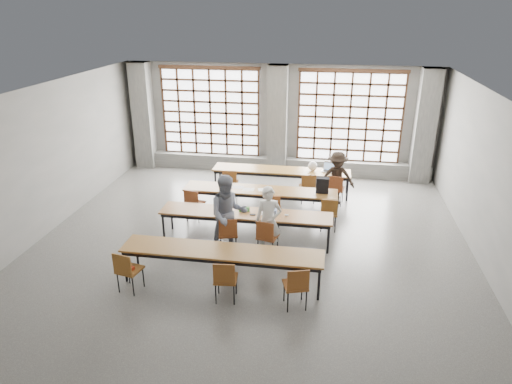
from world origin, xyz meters
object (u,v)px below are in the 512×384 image
chair_back_mid (308,185)px  student_back (337,178)px  desk_row_d (222,253)px  plastic_bag (313,166)px  backpack (322,185)px  desk_row_b (260,192)px  chair_front_right (267,234)px  laptop_back (329,169)px  desk_row_c (246,215)px  chair_mid_left (194,202)px  phone (253,215)px  chair_back_right (336,187)px  chair_near_right (297,284)px  student_female (228,214)px  mouse (287,215)px  desk_row_a (281,172)px  chair_front_left (228,231)px  chair_near_left (127,268)px  chair_mid_right (329,211)px  chair_near_mid (225,277)px  chair_back_left (230,181)px  red_pouch (129,267)px  student_male (268,221)px  laptop_front (270,210)px  green_box (244,209)px  chair_mid_centre (272,207)px

chair_back_mid → student_back: bearing=9.2°
desk_row_d → plastic_bag: 5.17m
backpack → desk_row_b: bearing=-177.4°
chair_front_right → laptop_back: 4.04m
desk_row_c → chair_mid_left: size_ratio=4.55×
chair_back_mid → phone: (-1.11, -2.57, 0.20)m
chair_back_mid → chair_back_right: size_ratio=1.00×
chair_near_right → desk_row_c: bearing=119.7°
student_female → mouse: size_ratio=18.35×
chair_mid_left → backpack: 3.31m
desk_row_a → backpack: backpack is taller
student_back → chair_front_left: bearing=-132.3°
chair_near_left → laptop_back: size_ratio=2.08×
chair_mid_right → chair_near_mid: 3.75m
plastic_bag → chair_mid_left: bearing=-141.5°
chair_front_right → chair_near_left: (-2.44, -1.80, 0.00)m
chair_mid_left → chair_front_left: same height
chair_mid_left → chair_front_right: size_ratio=1.00×
desk_row_d → chair_back_left: chair_back_left is taller
chair_back_right → student_female: (-2.37, -2.97, 0.36)m
chair_back_mid → chair_near_mid: (-1.23, -4.89, 0.00)m
chair_back_mid → chair_near_right: 4.89m
chair_mid_left → student_female: 1.84m
desk_row_d → backpack: (1.85, 3.32, 0.27)m
desk_row_b → red_pouch: (-1.95, -3.82, -0.16)m
desk_row_d → chair_mid_right: size_ratio=4.55×
chair_mid_left → chair_back_left: bearing=69.8°
chair_back_right → red_pouch: 6.20m
student_female → laptop_back: size_ratio=4.25×
student_male → student_back: (1.48, 3.09, -0.04)m
chair_front_right → student_male: 0.29m
chair_near_left → chair_near_mid: 1.92m
laptop_front → desk_row_a: bearing=91.3°
chair_front_right → student_back: bearing=65.1°
student_back → plastic_bag: size_ratio=5.25×
chair_near_mid → green_box: size_ratio=3.52×
desk_row_b → chair_back_left: bearing=135.7°
desk_row_c → chair_back_left: 2.63m
desk_row_b → chair_near_left: 4.36m
desk_row_b → chair_back_left: 1.43m
chair_near_right → student_female: size_ratio=0.49×
chair_mid_right → red_pouch: (-3.75, -3.19, -0.04)m
chair_mid_centre → desk_row_d: bearing=-103.9°
desk_row_d → student_female: bearing=97.0°
desk_row_c → chair_mid_left: bearing=150.8°
chair_front_left → plastic_bag: (1.66, 3.77, 0.34)m
chair_back_left → student_male: student_male is taller
chair_back_left → phone: (1.09, -2.56, 0.20)m
student_male → student_back: student_male is taller
desk_row_b → plastic_bag: bearing=52.7°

